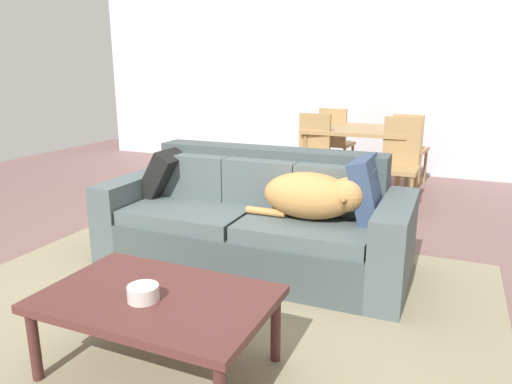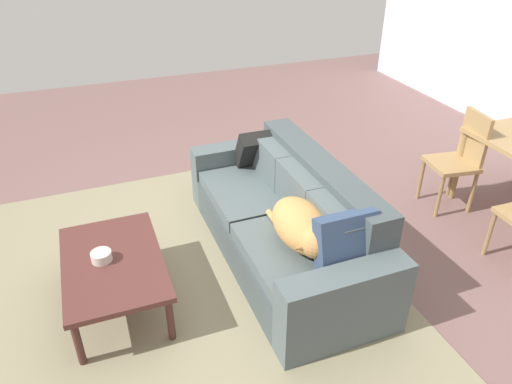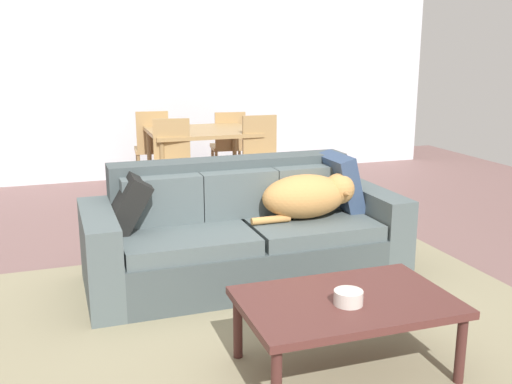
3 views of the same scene
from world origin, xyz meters
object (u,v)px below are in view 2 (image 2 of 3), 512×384
dining_chair_near_left (460,157)px  couch (287,222)px  throw_pillow_by_left_arm (258,150)px  coffee_table (113,265)px  throw_pillow_by_right_arm (347,245)px  bowl_on_coffee_table (101,256)px  dog_on_left_cushion (303,228)px

dining_chair_near_left → couch: bearing=-77.1°
couch → throw_pillow_by_left_arm: size_ratio=5.83×
coffee_table → throw_pillow_by_right_arm: bearing=64.8°
throw_pillow_by_left_arm → bowl_on_coffee_table: throw_pillow_by_left_arm is taller
coffee_table → bowl_on_coffee_table: size_ratio=7.41×
couch → bowl_on_coffee_table: size_ratio=15.48×
couch → throw_pillow_by_right_arm: size_ratio=5.16×
couch → dog_on_left_cushion: bearing=-12.5°
throw_pillow_by_left_arm → dining_chair_near_left: bearing=70.1°
couch → dog_on_left_cushion: size_ratio=2.78×
throw_pillow_by_left_arm → throw_pillow_by_right_arm: throw_pillow_by_right_arm is taller
coffee_table → dining_chair_near_left: (-0.26, 3.20, 0.16)m
bowl_on_coffee_table → throw_pillow_by_left_arm: bearing=120.3°
dog_on_left_cushion → throw_pillow_by_right_arm: (0.32, 0.16, 0.03)m
couch → dining_chair_near_left: dining_chair_near_left is taller
throw_pillow_by_right_arm → dog_on_left_cushion: bearing=-153.5°
couch → dog_on_left_cushion: 0.55m
throw_pillow_by_right_arm → coffee_table: size_ratio=0.40×
bowl_on_coffee_table → dining_chair_near_left: dining_chair_near_left is taller
couch → dining_chair_near_left: (-0.15, 1.81, 0.20)m
bowl_on_coffee_table → dog_on_left_cushion: bearing=74.3°
bowl_on_coffee_table → coffee_table: bearing=69.9°
dining_chair_near_left → throw_pillow_by_left_arm: bearing=-101.8°
dog_on_left_cushion → throw_pillow_by_left_arm: 1.26m
dog_on_left_cushion → dining_chair_near_left: dining_chair_near_left is taller
bowl_on_coffee_table → couch: bearing=93.3°
throw_pillow_by_left_arm → coffee_table: size_ratio=0.36×
throw_pillow_by_right_arm → bowl_on_coffee_table: 1.68m
throw_pillow_by_left_arm → bowl_on_coffee_table: 1.74m
couch → bowl_on_coffee_table: bearing=-87.4°
coffee_table → throw_pillow_by_left_arm: bearing=122.1°
throw_pillow_by_right_arm → throw_pillow_by_left_arm: bearing=-179.2°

